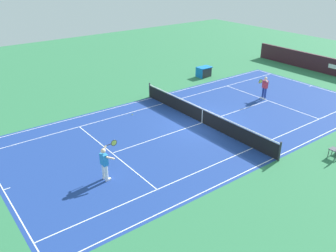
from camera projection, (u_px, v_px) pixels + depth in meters
ground_plane at (202, 123)px, 22.40m from camera, size 60.00×60.00×0.00m
court_slab at (202, 123)px, 22.40m from camera, size 24.20×11.40×0.00m
court_line_markings at (202, 123)px, 22.40m from camera, size 23.85×11.05×0.01m
tennis_net at (202, 116)px, 22.19m from camera, size 0.10×11.70×1.08m
tennis_player_near at (105, 162)px, 16.29m from camera, size 1.05×0.78×1.70m
tennis_player_far at (265, 87)px, 25.85m from camera, size 1.13×0.77×1.70m
tennis_ball at (132, 114)px, 23.51m from camera, size 0.07×0.07×0.07m
spectator_chair_4 at (336, 149)px, 18.26m from camera, size 0.44×0.44×0.88m
equipment_cart_tarped at (204, 72)px, 30.95m from camera, size 1.25×0.84×0.85m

